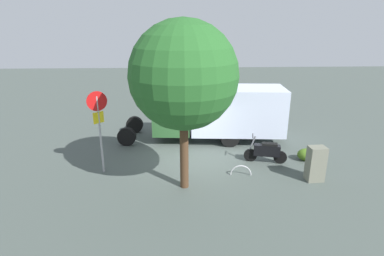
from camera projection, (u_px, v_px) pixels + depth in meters
ground_plane at (196, 161)px, 13.57m from camera, size 60.00×60.00×0.00m
box_truck_near at (217, 111)px, 15.57m from camera, size 8.29×2.78×2.72m
motorcycle at (266, 151)px, 13.27m from camera, size 1.78×0.70×1.20m
stop_sign at (99, 120)px, 11.87m from camera, size 0.71×0.33×3.31m
street_tree at (184, 76)px, 10.14m from camera, size 3.63×3.63×5.90m
utility_cabinet at (316, 164)px, 11.70m from camera, size 0.65×0.51×1.36m
bike_rack_hoop at (241, 175)px, 12.31m from camera, size 0.85×0.14×0.85m
shrub_near_sign at (306, 155)px, 13.56m from camera, size 0.77×0.63×0.53m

